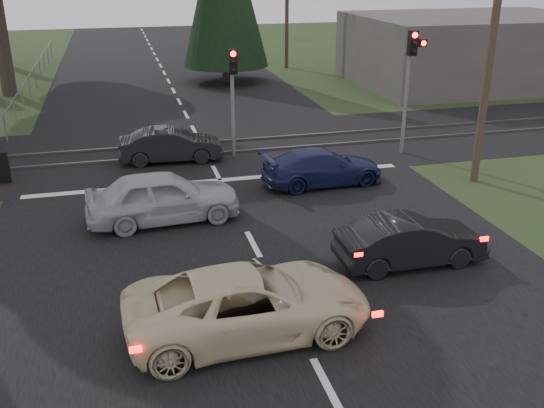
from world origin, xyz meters
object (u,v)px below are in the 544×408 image
object	(u,v)px
traffic_signal_center	(233,85)
dark_hatchback	(410,241)
traffic_signal_right	(411,69)
utility_pole_near	(492,40)
blue_sedan	(322,167)
silver_car	(163,197)
dark_car_far	(171,145)
cream_coupe	(249,303)

from	to	relation	value
traffic_signal_center	dark_hatchback	size ratio (longest dim) A/B	1.10
traffic_signal_right	utility_pole_near	world-z (taller)	utility_pole_near
blue_sedan	silver_car	bearing A→B (deg)	104.92
utility_pole_near	dark_car_far	xyz separation A→B (m)	(-9.91, 4.78, -4.10)
utility_pole_near	silver_car	distance (m)	11.41
utility_pole_near	dark_hatchback	size ratio (longest dim) A/B	2.41
cream_coupe	dark_car_far	distance (m)	11.79
traffic_signal_center	cream_coupe	bearing A→B (deg)	-99.71
traffic_signal_center	traffic_signal_right	bearing A→B (deg)	-10.41
traffic_signal_right	cream_coupe	distance (m)	13.77
cream_coupe	blue_sedan	xyz separation A→B (m)	(4.30, 8.00, -0.09)
utility_pole_near	silver_car	size ratio (longest dim) A/B	2.05
cream_coupe	utility_pole_near	bearing A→B (deg)	-55.97
dark_car_far	blue_sedan	bearing A→B (deg)	-125.63
traffic_signal_right	silver_car	xyz separation A→B (m)	(-9.71, -4.28, -2.57)
dark_car_far	dark_hatchback	bearing A→B (deg)	-150.10
cream_coupe	blue_sedan	bearing A→B (deg)	-30.62
traffic_signal_right	silver_car	size ratio (longest dim) A/B	1.07
traffic_signal_right	utility_pole_near	xyz separation A→B (m)	(0.95, -3.47, 1.41)
traffic_signal_right	cream_coupe	xyz separation A→B (m)	(-8.54, -10.47, -2.62)
dark_hatchback	silver_car	xyz separation A→B (m)	(-5.72, 4.23, 0.13)
traffic_signal_center	silver_car	distance (m)	6.66
dark_car_far	silver_car	bearing A→B (deg)	175.38
traffic_signal_right	dark_hatchback	distance (m)	9.78
silver_car	traffic_signal_center	bearing A→B (deg)	-33.85
traffic_signal_right	blue_sedan	xyz separation A→B (m)	(-4.24, -2.47, -2.71)
utility_pole_near	dark_car_far	distance (m)	11.74
utility_pole_near	blue_sedan	bearing A→B (deg)	169.11
traffic_signal_right	cream_coupe	world-z (taller)	traffic_signal_right
utility_pole_near	dark_car_far	world-z (taller)	utility_pole_near
traffic_signal_center	utility_pole_near	world-z (taller)	utility_pole_near
traffic_signal_center	silver_car	xyz separation A→B (m)	(-3.17, -5.48, -2.06)
cream_coupe	dark_car_far	size ratio (longest dim) A/B	1.31
silver_car	dark_car_far	distance (m)	5.64
traffic_signal_right	silver_car	distance (m)	10.92
cream_coupe	dark_hatchback	bearing A→B (deg)	-69.04
dark_hatchback	traffic_signal_right	bearing A→B (deg)	-25.68
silver_car	blue_sedan	distance (m)	5.76
dark_hatchback	blue_sedan	xyz separation A→B (m)	(-0.25, 6.04, -0.02)
utility_pole_near	silver_car	bearing A→B (deg)	-175.68
traffic_signal_right	dark_car_far	bearing A→B (deg)	171.72
traffic_signal_center	cream_coupe	size ratio (longest dim) A/B	0.82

